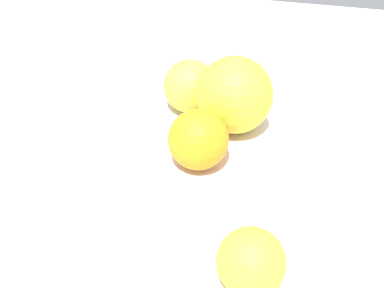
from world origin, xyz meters
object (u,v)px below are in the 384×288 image
at_px(orange_loose_0, 251,262).
at_px(side_plate, 86,85).
at_px(orange_in_bowl_0, 234,95).
at_px(fruit_bowl, 192,149).
at_px(orange_in_bowl_2, 190,86).
at_px(orange_in_bowl_1, 198,140).

bearing_deg(orange_loose_0, side_plate, 133.90).
xyz_separation_m(orange_in_bowl_0, side_plate, (-0.24, 0.13, -0.10)).
bearing_deg(orange_loose_0, fruit_bowl, 120.10).
relative_size(orange_in_bowl_2, side_plate, 0.49).
distance_m(orange_in_bowl_1, orange_loose_0, 0.13).
bearing_deg(orange_in_bowl_1, side_plate, 137.01).
bearing_deg(orange_in_bowl_0, fruit_bowl, -162.80).
bearing_deg(side_plate, fruit_bowl, -36.07).
xyz_separation_m(orange_loose_0, side_plate, (-0.29, 0.30, -0.03)).
distance_m(fruit_bowl, orange_in_bowl_2, 0.08).
height_order(orange_loose_0, side_plate, orange_loose_0).
distance_m(fruit_bowl, side_plate, 0.25).
distance_m(fruit_bowl, orange_loose_0, 0.18).
bearing_deg(fruit_bowl, orange_in_bowl_2, 105.81).
bearing_deg(orange_in_bowl_0, orange_in_bowl_2, 155.46).
distance_m(orange_in_bowl_0, orange_loose_0, 0.19).
height_order(orange_in_bowl_0, orange_loose_0, orange_in_bowl_0).
distance_m(orange_in_bowl_2, orange_loose_0, 0.23).
xyz_separation_m(orange_in_bowl_0, orange_in_bowl_2, (-0.06, 0.03, -0.01)).
bearing_deg(orange_in_bowl_2, fruit_bowl, -74.19).
height_order(fruit_bowl, orange_in_bowl_0, orange_in_bowl_0).
relative_size(orange_loose_0, side_plate, 0.50).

